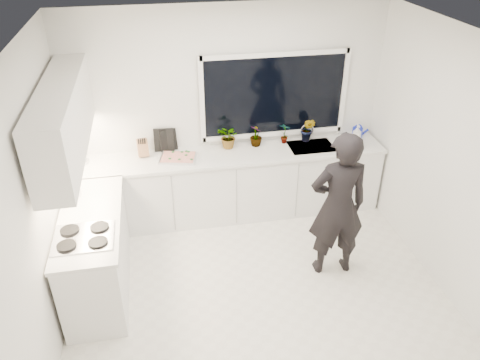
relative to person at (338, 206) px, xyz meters
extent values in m
cube|color=beige|center=(-0.92, -0.13, -0.88)|extent=(4.00, 3.50, 0.02)
cube|color=white|center=(-0.92, 1.63, 0.48)|extent=(4.00, 0.02, 2.70)
cube|color=white|center=(-2.93, -0.13, 0.48)|extent=(0.02, 3.50, 2.70)
cube|color=white|center=(1.09, -0.13, 0.48)|extent=(0.02, 3.50, 2.70)
cube|color=white|center=(-0.92, -0.13, 1.84)|extent=(4.00, 3.50, 0.02)
cube|color=black|center=(-0.32, 1.59, 0.68)|extent=(1.80, 0.02, 1.00)
cube|color=white|center=(-0.92, 1.32, -0.43)|extent=(3.92, 0.58, 0.88)
cube|color=white|center=(-2.59, 0.22, -0.43)|extent=(0.58, 1.60, 0.88)
cube|color=silver|center=(-0.92, 1.31, 0.03)|extent=(3.94, 0.62, 0.04)
cube|color=silver|center=(-2.59, 0.22, 0.03)|extent=(0.62, 1.60, 0.04)
cube|color=white|center=(-2.71, 0.57, 0.98)|extent=(0.34, 2.10, 0.70)
cube|color=silver|center=(0.13, 1.32, 0.00)|extent=(0.58, 0.42, 0.14)
cylinder|color=silver|center=(0.13, 1.52, 0.16)|extent=(0.03, 0.03, 0.22)
cube|color=black|center=(-2.61, -0.13, 0.07)|extent=(0.56, 0.48, 0.03)
imported|color=black|center=(0.00, 0.00, 0.00)|extent=(0.65, 0.44, 1.73)
cube|color=silver|center=(-1.60, 1.29, 0.07)|extent=(0.50, 0.42, 0.03)
cube|color=red|center=(-1.60, 1.29, 0.09)|extent=(0.45, 0.37, 0.01)
cylinder|color=#1323B5|center=(0.84, 1.48, 0.12)|extent=(0.17, 0.17, 0.13)
cylinder|color=white|center=(-2.77, 1.42, 0.18)|extent=(0.12, 0.12, 0.26)
cube|color=brown|center=(-2.02, 1.46, 0.16)|extent=(0.14, 0.12, 0.22)
cylinder|color=silver|center=(-2.77, 0.67, 0.13)|extent=(0.13, 0.13, 0.16)
cube|color=black|center=(-1.70, 1.56, 0.19)|extent=(0.22, 0.08, 0.28)
cube|color=black|center=(-1.75, 1.56, 0.20)|extent=(0.25, 0.04, 0.30)
imported|color=#26662D|center=(-0.93, 1.48, 0.21)|extent=(0.37, 0.37, 0.31)
imported|color=#26662D|center=(-0.57, 1.48, 0.19)|extent=(0.22, 0.22, 0.28)
imported|color=#26662D|center=(-0.19, 1.48, 0.20)|extent=(0.18, 0.17, 0.28)
imported|color=#26662D|center=(0.13, 1.48, 0.22)|extent=(0.23, 0.23, 0.33)
imported|color=#D8BF66|center=(0.68, 1.17, 0.21)|extent=(0.13, 0.13, 0.32)
imported|color=#D8BF66|center=(0.70, 1.17, 0.15)|extent=(0.11, 0.11, 0.20)
camera|label=1|loc=(-1.82, -3.88, 2.81)|focal=35.00mm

